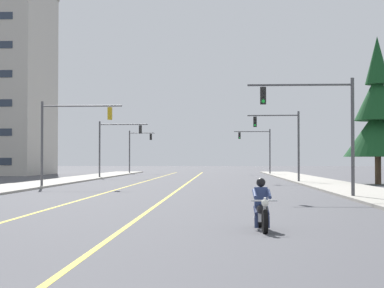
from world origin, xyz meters
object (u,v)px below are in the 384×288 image
object	(u,v)px
traffic_signal_near_right	(322,118)
traffic_signal_mid_right	(284,136)
conifer_tree_right_verge_far	(378,116)
motorcycle_with_rider	(262,209)
traffic_signal_near_left	(66,130)
traffic_signal_mid_left	(114,140)
traffic_signal_far_right	(259,144)
traffic_signal_far_left	(137,146)

from	to	relation	value
traffic_signal_near_right	traffic_signal_mid_right	bearing A→B (deg)	89.17
traffic_signal_near_right	conifer_tree_right_verge_far	world-z (taller)	conifer_tree_right_verge_far
traffic_signal_near_right	motorcycle_with_rider	bearing A→B (deg)	-105.23
traffic_signal_near_right	traffic_signal_near_left	size ratio (longest dim) A/B	1.00
traffic_signal_mid_right	traffic_signal_near_left	bearing A→B (deg)	-148.48
motorcycle_with_rider	traffic_signal_near_right	size ratio (longest dim) A/B	0.35
motorcycle_with_rider	conifer_tree_right_verge_far	bearing A→B (deg)	71.17
traffic_signal_mid_right	conifer_tree_right_verge_far	distance (m)	8.05
traffic_signal_mid_left	traffic_signal_near_right	bearing A→B (deg)	-64.91
traffic_signal_near_left	conifer_tree_right_verge_far	xyz separation A→B (m)	(23.93, 7.15, 1.38)
traffic_signal_mid_right	conifer_tree_right_verge_far	bearing A→B (deg)	-22.61
traffic_signal_near_left	conifer_tree_right_verge_far	world-z (taller)	conifer_tree_right_verge_far
traffic_signal_near_right	traffic_signal_mid_left	xyz separation A→B (m)	(-16.80, 35.88, -0.01)
traffic_signal_near_left	traffic_signal_far_right	world-z (taller)	same
motorcycle_with_rider	traffic_signal_far_right	distance (m)	69.01
traffic_signal_near_left	traffic_signal_mid_left	world-z (taller)	same
conifer_tree_right_verge_far	traffic_signal_far_left	bearing A→B (deg)	122.89
traffic_signal_mid_right	traffic_signal_far_right	size ratio (longest dim) A/B	1.00
traffic_signal_mid_left	traffic_signal_far_right	world-z (taller)	same
traffic_signal_far_left	conifer_tree_right_verge_far	world-z (taller)	conifer_tree_right_verge_far
traffic_signal_near_right	traffic_signal_mid_left	world-z (taller)	same
traffic_signal_near_right	traffic_signal_near_left	world-z (taller)	same
motorcycle_with_rider	conifer_tree_right_verge_far	size ratio (longest dim) A/B	0.18
traffic_signal_near_left	traffic_signal_far_left	world-z (taller)	same
traffic_signal_mid_right	traffic_signal_mid_left	xyz separation A→B (m)	(-17.12, 13.46, 0.05)
traffic_signal_near_right	traffic_signal_far_left	bearing A→B (deg)	106.56
motorcycle_with_rider	traffic_signal_far_left	distance (m)	73.89
traffic_signal_mid_left	traffic_signal_far_left	xyz separation A→B (m)	(-0.36, 21.83, -0.11)
traffic_signal_near_left	traffic_signal_far_left	distance (m)	45.49
conifer_tree_right_verge_far	traffic_signal_mid_right	bearing A→B (deg)	157.39
traffic_signal_near_right	traffic_signal_mid_left	bearing A→B (deg)	115.09
motorcycle_with_rider	conifer_tree_right_verge_far	world-z (taller)	conifer_tree_right_verge_far
motorcycle_with_rider	traffic_signal_far_left	world-z (taller)	traffic_signal_far_left
traffic_signal_near_left	traffic_signal_mid_right	size ratio (longest dim) A/B	1.00
traffic_signal_near_left	traffic_signal_far_right	distance (m)	44.78
traffic_signal_near_right	traffic_signal_near_left	bearing A→B (deg)	143.13
traffic_signal_near_left	traffic_signal_mid_left	distance (m)	23.66
traffic_signal_mid_left	conifer_tree_right_verge_far	xyz separation A→B (m)	(24.43, -16.51, 1.41)
traffic_signal_mid_left	conifer_tree_right_verge_far	size ratio (longest dim) A/B	0.51
motorcycle_with_rider	traffic_signal_near_left	world-z (taller)	traffic_signal_near_left
motorcycle_with_rider	traffic_signal_mid_left	size ratio (longest dim) A/B	0.35
traffic_signal_far_right	traffic_signal_far_left	distance (m)	17.77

